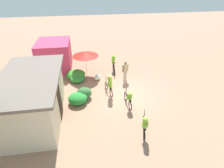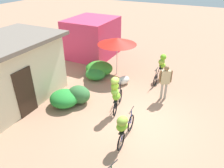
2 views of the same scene
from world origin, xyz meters
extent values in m
plane|color=#A5775D|center=(0.00, 0.00, 0.00)|extent=(60.00, 60.00, 0.00)
cube|color=#332319|center=(-1.50, 4.27, 1.00)|extent=(0.90, 0.06, 2.00)
cube|color=#CB355B|center=(5.40, 5.29, 1.24)|extent=(3.20, 2.80, 2.49)
ellipsoid|color=#288933|center=(-0.37, 3.29, 0.35)|extent=(1.23, 1.28, 0.69)
ellipsoid|color=#346A36|center=(0.12, 2.86, 0.40)|extent=(0.91, 1.05, 0.80)
ellipsoid|color=#2E7E31|center=(2.43, 3.35, 0.28)|extent=(1.00, 1.12, 0.55)
ellipsoid|color=#368D2A|center=(3.07, 3.47, 0.35)|extent=(1.45, 1.56, 0.69)
cylinder|color=beige|center=(3.51, 2.56, 1.02)|extent=(0.04, 0.04, 2.04)
cone|color=red|center=(3.51, 2.56, 1.94)|extent=(2.11, 2.11, 0.35)
cylinder|color=black|center=(-3.17, -0.41, 1.01)|extent=(0.49, 0.16, 0.03)
torus|color=black|center=(-0.60, 0.05, 0.32)|extent=(0.65, 0.09, 0.65)
torus|color=black|center=(-1.64, -0.01, 0.32)|extent=(0.65, 0.09, 0.65)
cylinder|color=navy|center=(-1.46, 0.00, 0.62)|extent=(0.39, 0.06, 0.61)
cylinder|color=navy|center=(-0.94, 0.03, 0.62)|extent=(0.70, 0.08, 0.62)
cylinder|color=black|center=(-0.60, 0.05, 0.93)|extent=(0.50, 0.06, 0.03)
cylinder|color=navy|center=(-0.60, 0.05, 0.63)|extent=(0.04, 0.04, 0.60)
cube|color=black|center=(-1.53, 0.00, 0.68)|extent=(0.37, 0.16, 0.02)
ellipsoid|color=#79B92B|center=(-1.48, 0.03, 0.83)|extent=(0.50, 0.43, 0.29)
ellipsoid|color=#83A236|center=(-1.49, 0.02, 1.07)|extent=(0.48, 0.40, 0.30)
torus|color=black|center=(0.99, 1.20, 0.30)|extent=(0.60, 0.18, 0.60)
torus|color=black|center=(-0.03, 0.98, 0.30)|extent=(0.60, 0.18, 0.60)
cylinder|color=black|center=(0.15, 1.02, 0.58)|extent=(0.39, 0.12, 0.58)
cylinder|color=black|center=(0.66, 1.13, 0.58)|extent=(0.69, 0.18, 0.59)
cylinder|color=black|center=(0.99, 1.20, 1.00)|extent=(0.50, 0.13, 0.03)
cylinder|color=black|center=(0.99, 1.20, 0.65)|extent=(0.04, 0.04, 0.69)
cube|color=black|center=(0.08, 1.00, 0.63)|extent=(0.38, 0.21, 0.02)
ellipsoid|color=#7BC32E|center=(0.15, 1.01, 0.81)|extent=(0.41, 0.33, 0.33)
ellipsoid|color=#87C63D|center=(0.08, 1.04, 1.07)|extent=(0.48, 0.44, 0.32)
ellipsoid|color=#8DC22B|center=(0.05, 1.03, 1.32)|extent=(0.42, 0.35, 0.31)
ellipsoid|color=#99BC3E|center=(0.08, 1.05, 1.55)|extent=(0.42, 0.35, 0.29)
torus|color=black|center=(3.16, 0.21, 0.30)|extent=(0.61, 0.08, 0.60)
torus|color=black|center=(4.12, 0.17, 0.30)|extent=(0.61, 0.08, 0.60)
cylinder|color=black|center=(3.96, 0.17, 0.59)|extent=(0.37, 0.05, 0.59)
cylinder|color=black|center=(3.47, 0.20, 0.59)|extent=(0.65, 0.07, 0.60)
cylinder|color=black|center=(3.16, 0.21, 0.93)|extent=(0.50, 0.05, 0.03)
cylinder|color=black|center=(3.16, 0.21, 0.61)|extent=(0.04, 0.04, 0.62)
cube|color=black|center=(4.03, 0.17, 0.63)|extent=(0.37, 0.16, 0.02)
ellipsoid|color=#83BF29|center=(4.07, 0.14, 0.78)|extent=(0.47, 0.41, 0.27)
ellipsoid|color=#97BD38|center=(4.00, 0.18, 1.01)|extent=(0.46, 0.40, 0.29)
ellipsoid|color=#73BF24|center=(4.08, 0.14, 1.25)|extent=(0.45, 0.39, 0.31)
ellipsoid|color=silver|center=(2.57, 1.73, 0.22)|extent=(0.82, 0.72, 0.44)
cylinder|color=gray|center=(2.14, -0.56, 0.40)|extent=(0.11, 0.11, 0.81)
cylinder|color=gray|center=(2.06, -0.40, 0.40)|extent=(0.11, 0.11, 0.81)
cube|color=tan|center=(2.10, -0.48, 1.13)|extent=(0.36, 0.45, 0.64)
cylinder|color=brown|center=(2.21, -0.70, 1.16)|extent=(0.08, 0.08, 0.58)
cylinder|color=brown|center=(1.99, -0.26, 1.16)|extent=(0.08, 0.08, 0.58)
sphere|color=brown|center=(2.10, -0.48, 1.56)|extent=(0.22, 0.22, 0.22)
camera|label=1|loc=(-10.63, 2.55, 7.54)|focal=29.44mm
camera|label=2|loc=(-6.54, -2.11, 5.48)|focal=34.39mm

